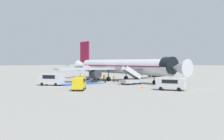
# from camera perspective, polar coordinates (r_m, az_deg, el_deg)

# --- Properties ---
(ground_plane) EXTENTS (600.00, 600.00, 0.00)m
(ground_plane) POSITION_cam_1_polar(r_m,az_deg,el_deg) (67.30, 0.50, -2.38)
(ground_plane) COLOR gray
(apron_leadline_yellow) EXTENTS (76.49, 9.59, 0.01)m
(apron_leadline_yellow) POSITION_cam_1_polar(r_m,az_deg,el_deg) (66.76, 2.05, -2.41)
(apron_leadline_yellow) COLOR gold
(apron_leadline_yellow) RESTS_ON ground_plane
(apron_stand_patch_blue) EXTENTS (5.00, 10.86, 0.01)m
(apron_stand_patch_blue) POSITION_cam_1_polar(r_m,az_deg,el_deg) (58.26, -6.98, -3.04)
(apron_stand_patch_blue) COLOR #2856A8
(apron_stand_patch_blue) RESTS_ON ground_plane
(apron_walkway_bar_0) EXTENTS (0.44, 3.60, 0.01)m
(apron_walkway_bar_0) POSITION_cam_1_polar(r_m,az_deg,el_deg) (57.99, -13.97, -3.10)
(apron_walkway_bar_0) COLOR silver
(apron_walkway_bar_0) RESTS_ON ground_plane
(apron_walkway_bar_1) EXTENTS (0.44, 3.60, 0.01)m
(apron_walkway_bar_1) POSITION_cam_1_polar(r_m,az_deg,el_deg) (56.95, -13.38, -3.18)
(apron_walkway_bar_1) COLOR silver
(apron_walkway_bar_1) RESTS_ON ground_plane
(apron_walkway_bar_2) EXTENTS (0.44, 3.60, 0.01)m
(apron_walkway_bar_2) POSITION_cam_1_polar(r_m,az_deg,el_deg) (55.92, -12.76, -3.27)
(apron_walkway_bar_2) COLOR silver
(apron_walkway_bar_2) RESTS_ON ground_plane
(apron_walkway_bar_3) EXTENTS (0.44, 3.60, 0.01)m
(apron_walkway_bar_3) POSITION_cam_1_polar(r_m,az_deg,el_deg) (54.89, -12.12, -3.36)
(apron_walkway_bar_3) COLOR silver
(apron_walkway_bar_3) RESTS_ON ground_plane
(apron_walkway_bar_4) EXTENTS (0.44, 3.60, 0.01)m
(apron_walkway_bar_4) POSITION_cam_1_polar(r_m,az_deg,el_deg) (53.87, -11.46, -3.45)
(apron_walkway_bar_4) COLOR silver
(apron_walkway_bar_4) RESTS_ON ground_plane
(apron_walkway_bar_5) EXTENTS (0.44, 3.60, 0.01)m
(apron_walkway_bar_5) POSITION_cam_1_polar(r_m,az_deg,el_deg) (52.86, -10.78, -3.55)
(apron_walkway_bar_5) COLOR silver
(apron_walkway_bar_5) RESTS_ON ground_plane
(airliner) EXTENTS (42.48, 32.27, 11.15)m
(airliner) POSITION_cam_1_polar(r_m,az_deg,el_deg) (67.13, 1.69, 0.76)
(airliner) COLOR silver
(airliner) RESTS_ON ground_plane
(boarding_stairs_forward) EXTENTS (2.77, 5.43, 4.04)m
(boarding_stairs_forward) POSITION_cam_1_polar(r_m,az_deg,el_deg) (56.93, 4.30, -2.14)
(boarding_stairs_forward) COLOR #ADB2BA
(boarding_stairs_forward) RESTS_ON ground_plane
(boarding_stairs_aft) EXTENTS (2.77, 5.43, 4.12)m
(boarding_stairs_aft) POSITION_cam_1_polar(r_m,az_deg,el_deg) (70.28, -4.50, -1.38)
(boarding_stairs_aft) COLOR #ADB2BA
(boarding_stairs_aft) RESTS_ON ground_plane
(fuel_tanker) EXTENTS (3.75, 9.58, 3.35)m
(fuel_tanker) POSITION_cam_1_polar(r_m,az_deg,el_deg) (88.69, 9.87, -0.30)
(fuel_tanker) COLOR #38383D
(fuel_tanker) RESTS_ON ground_plane
(service_van_0) EXTENTS (4.33, 4.32, 2.18)m
(service_van_0) POSITION_cam_1_polar(r_m,az_deg,el_deg) (45.54, -7.11, -2.75)
(service_van_0) COLOR yellow
(service_van_0) RESTS_ON ground_plane
(service_van_1) EXTENTS (5.52, 4.23, 2.42)m
(service_van_1) POSITION_cam_1_polar(r_m,az_deg,el_deg) (55.50, -13.09, -1.83)
(service_van_1) COLOR silver
(service_van_1) RESTS_ON ground_plane
(service_van_2) EXTENTS (5.23, 3.67, 2.07)m
(service_van_2) POSITION_cam_1_polar(r_m,az_deg,el_deg) (46.06, 12.66, -2.80)
(service_van_2) COLOR silver
(service_van_2) RESTS_ON ground_plane
(baggage_cart) EXTENTS (1.67, 2.70, 0.87)m
(baggage_cart) POSITION_cam_1_polar(r_m,az_deg,el_deg) (63.71, -5.43, -2.39)
(baggage_cart) COLOR gray
(baggage_cart) RESTS_ON ground_plane
(ground_crew_0) EXTENTS (0.49, 0.38, 1.74)m
(ground_crew_0) POSITION_cam_1_polar(r_m,az_deg,el_deg) (61.80, 0.41, -1.82)
(ground_crew_0) COLOR #191E38
(ground_crew_0) RESTS_ON ground_plane
(ground_crew_1) EXTENTS (0.45, 0.28, 1.84)m
(ground_crew_1) POSITION_cam_1_polar(r_m,az_deg,el_deg) (60.88, -1.45, -1.81)
(ground_crew_1) COLOR black
(ground_crew_1) RESTS_ON ground_plane
(ground_crew_2) EXTENTS (0.46, 0.30, 1.64)m
(ground_crew_2) POSITION_cam_1_polar(r_m,az_deg,el_deg) (65.65, -1.77, -1.66)
(ground_crew_2) COLOR #191E38
(ground_crew_2) RESTS_ON ground_plane
(ground_crew_3) EXTENTS (0.26, 0.45, 1.81)m
(ground_crew_3) POSITION_cam_1_polar(r_m,az_deg,el_deg) (72.90, -6.88, -1.24)
(ground_crew_3) COLOR #191E38
(ground_crew_3) RESTS_ON ground_plane
(traffic_cone_0) EXTENTS (0.63, 0.63, 0.70)m
(traffic_cone_0) POSITION_cam_1_polar(r_m,az_deg,el_deg) (61.41, 1.60, -2.45)
(traffic_cone_0) COLOR orange
(traffic_cone_0) RESTS_ON ground_plane
(traffic_cone_1) EXTENTS (0.51, 0.51, 0.57)m
(traffic_cone_1) POSITION_cam_1_polar(r_m,az_deg,el_deg) (48.82, 6.57, -3.64)
(traffic_cone_1) COLOR orange
(traffic_cone_1) RESTS_ON ground_plane
(traffic_cone_2) EXTENTS (0.48, 0.48, 0.53)m
(traffic_cone_2) POSITION_cam_1_polar(r_m,az_deg,el_deg) (76.19, -8.45, -1.70)
(traffic_cone_2) COLOR orange
(traffic_cone_2) RESTS_ON ground_plane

